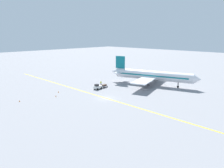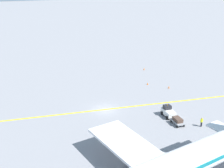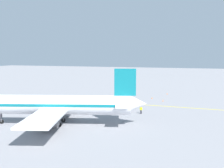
{
  "view_description": "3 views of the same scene",
  "coord_description": "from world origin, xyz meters",
  "px_view_note": "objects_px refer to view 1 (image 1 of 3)",
  "views": [
    {
      "loc": [
        44.96,
        46.56,
        19.45
      ],
      "look_at": [
        -2.15,
        0.43,
        4.25
      ],
      "focal_mm": 35.0,
      "sensor_mm": 36.0,
      "label": 1
    },
    {
      "loc": [
        -51.55,
        13.03,
        25.55
      ],
      "look_at": [
        5.5,
        -2.9,
        2.83
      ],
      "focal_mm": 50.0,
      "sensor_mm": 36.0,
      "label": 2
    },
    {
      "loc": [
        -67.09,
        -26.96,
        13.13
      ],
      "look_at": [
        5.25,
        -1.49,
        4.54
      ],
      "focal_mm": 42.0,
      "sensor_mm": 36.0,
      "label": 3
    }
  ],
  "objects_px": {
    "ground_crew_worker": "(101,83)",
    "traffic_cone_near_nose": "(20,101)",
    "airplane_at_gate": "(152,76)",
    "baggage_cart_trailing": "(104,86)",
    "traffic_cone_by_wingtip": "(58,92)",
    "traffic_cone_mid_apron": "(56,96)",
    "baggage_tug_white": "(98,87)"
  },
  "relations": [
    {
      "from": "baggage_tug_white",
      "to": "ground_crew_worker",
      "type": "xyz_separation_m",
      "value": [
        -5.03,
        -3.76,
        0.01
      ]
    },
    {
      "from": "baggage_cart_trailing",
      "to": "traffic_cone_by_wingtip",
      "type": "height_order",
      "value": "baggage_cart_trailing"
    },
    {
      "from": "baggage_cart_trailing",
      "to": "traffic_cone_near_nose",
      "type": "xyz_separation_m",
      "value": [
        29.25,
        -5.21,
        -0.49
      ]
    },
    {
      "from": "baggage_cart_trailing",
      "to": "traffic_cone_near_nose",
      "type": "relative_size",
      "value": 4.88
    },
    {
      "from": "airplane_at_gate",
      "to": "ground_crew_worker",
      "type": "xyz_separation_m",
      "value": [
        14.29,
        -13.64,
        -2.8
      ]
    },
    {
      "from": "ground_crew_worker",
      "to": "traffic_cone_near_nose",
      "type": "xyz_separation_m",
      "value": [
        30.98,
        -1.66,
        -0.63
      ]
    },
    {
      "from": "baggage_cart_trailing",
      "to": "traffic_cone_by_wingtip",
      "type": "distance_m",
      "value": 16.78
    },
    {
      "from": "baggage_cart_trailing",
      "to": "ground_crew_worker",
      "type": "relative_size",
      "value": 1.6
    },
    {
      "from": "ground_crew_worker",
      "to": "traffic_cone_by_wingtip",
      "type": "height_order",
      "value": "ground_crew_worker"
    },
    {
      "from": "traffic_cone_near_nose",
      "to": "baggage_cart_trailing",
      "type": "bearing_deg",
      "value": 169.9
    },
    {
      "from": "traffic_cone_near_nose",
      "to": "ground_crew_worker",
      "type": "bearing_deg",
      "value": 176.92
    },
    {
      "from": "ground_crew_worker",
      "to": "traffic_cone_by_wingtip",
      "type": "xyz_separation_m",
      "value": [
        17.46,
        -2.3,
        -0.63
      ]
    },
    {
      "from": "airplane_at_gate",
      "to": "traffic_cone_mid_apron",
      "type": "distance_m",
      "value": 37.24
    },
    {
      "from": "baggage_tug_white",
      "to": "traffic_cone_near_nose",
      "type": "bearing_deg",
      "value": -11.79
    },
    {
      "from": "baggage_cart_trailing",
      "to": "traffic_cone_by_wingtip",
      "type": "bearing_deg",
      "value": -20.39
    },
    {
      "from": "traffic_cone_near_nose",
      "to": "traffic_cone_mid_apron",
      "type": "relative_size",
      "value": 1.0
    },
    {
      "from": "airplane_at_gate",
      "to": "ground_crew_worker",
      "type": "relative_size",
      "value": 20.72
    },
    {
      "from": "traffic_cone_near_nose",
      "to": "traffic_cone_by_wingtip",
      "type": "height_order",
      "value": "same"
    },
    {
      "from": "baggage_cart_trailing",
      "to": "traffic_cone_by_wingtip",
      "type": "relative_size",
      "value": 4.88
    },
    {
      "from": "airplane_at_gate",
      "to": "ground_crew_worker",
      "type": "bearing_deg",
      "value": -43.66
    },
    {
      "from": "baggage_tug_white",
      "to": "traffic_cone_by_wingtip",
      "type": "height_order",
      "value": "baggage_tug_white"
    },
    {
      "from": "baggage_cart_trailing",
      "to": "traffic_cone_near_nose",
      "type": "height_order",
      "value": "baggage_cart_trailing"
    },
    {
      "from": "traffic_cone_by_wingtip",
      "to": "baggage_cart_trailing",
      "type": "bearing_deg",
      "value": 159.61
    },
    {
      "from": "baggage_tug_white",
      "to": "traffic_cone_mid_apron",
      "type": "bearing_deg",
      "value": -8.4
    },
    {
      "from": "ground_crew_worker",
      "to": "traffic_cone_by_wingtip",
      "type": "bearing_deg",
      "value": -7.51
    },
    {
      "from": "baggage_cart_trailing",
      "to": "traffic_cone_mid_apron",
      "type": "relative_size",
      "value": 4.88
    },
    {
      "from": "traffic_cone_near_nose",
      "to": "traffic_cone_by_wingtip",
      "type": "bearing_deg",
      "value": -177.3
    },
    {
      "from": "baggage_tug_white",
      "to": "baggage_cart_trailing",
      "type": "height_order",
      "value": "baggage_tug_white"
    },
    {
      "from": "baggage_cart_trailing",
      "to": "traffic_cone_mid_apron",
      "type": "xyz_separation_m",
      "value": [
        18.99,
        -2.1,
        -0.49
      ]
    },
    {
      "from": "ground_crew_worker",
      "to": "traffic_cone_near_nose",
      "type": "height_order",
      "value": "ground_crew_worker"
    },
    {
      "from": "airplane_at_gate",
      "to": "baggage_cart_trailing",
      "type": "distance_m",
      "value": 19.17
    },
    {
      "from": "airplane_at_gate",
      "to": "baggage_tug_white",
      "type": "height_order",
      "value": "airplane_at_gate"
    }
  ]
}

